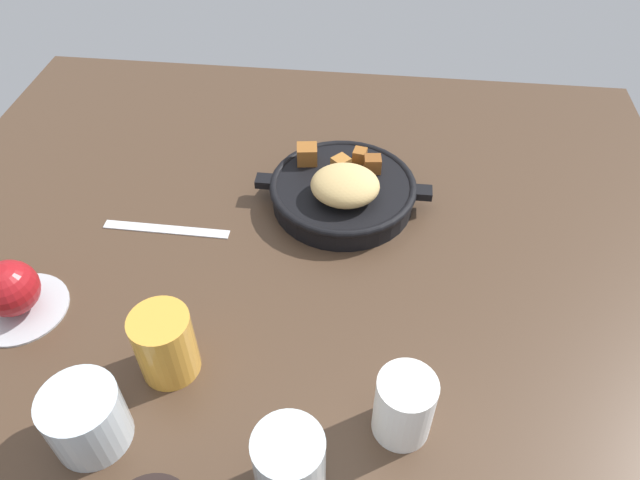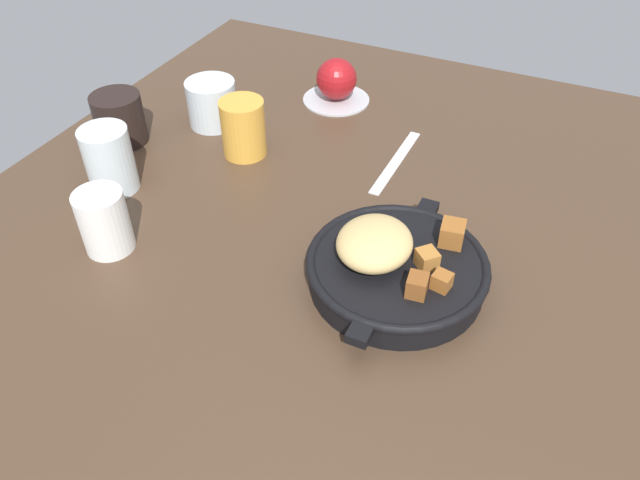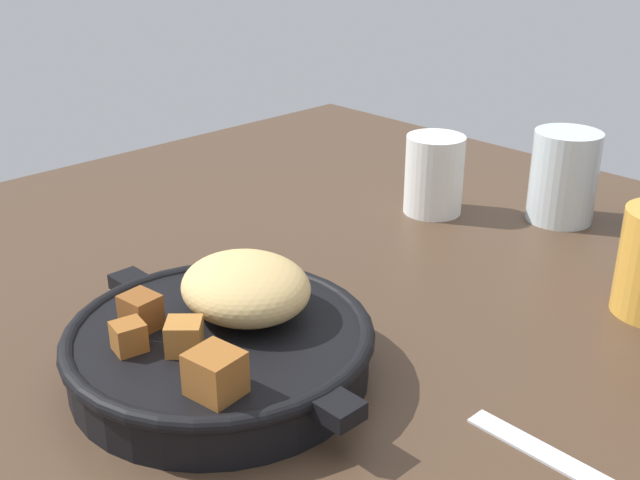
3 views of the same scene
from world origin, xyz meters
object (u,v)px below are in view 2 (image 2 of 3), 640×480
at_px(red_apple, 337,79).
at_px(white_creamer_pitcher, 104,222).
at_px(juice_glass_amber, 243,128).
at_px(coffee_mug_dark, 119,119).
at_px(cast_iron_skillet, 395,266).
at_px(water_glass_short, 212,103).
at_px(water_glass_tall, 109,160).
at_px(butter_knife, 396,161).

bearing_deg(red_apple, white_creamer_pitcher, 167.59).
height_order(juice_glass_amber, coffee_mug_dark, juice_glass_amber).
bearing_deg(cast_iron_skillet, water_glass_short, 60.23).
bearing_deg(water_glass_tall, coffee_mug_dark, 33.44).
height_order(white_creamer_pitcher, juice_glass_amber, juice_glass_amber).
height_order(red_apple, butter_knife, red_apple).
bearing_deg(coffee_mug_dark, red_apple, -43.79).
distance_m(butter_knife, coffee_mug_dark, 0.43).
relative_size(red_apple, water_glass_short, 0.87).
height_order(butter_knife, juice_glass_amber, juice_glass_amber).
bearing_deg(water_glass_tall, red_apple, -26.27).
distance_m(red_apple, juice_glass_amber, 0.22).
xyz_separation_m(butter_knife, coffee_mug_dark, (-0.13, 0.41, 0.04)).
height_order(juice_glass_amber, water_glass_tall, water_glass_tall).
height_order(butter_knife, coffee_mug_dark, coffee_mug_dark).
distance_m(butter_knife, water_glass_short, 0.32).
bearing_deg(juice_glass_amber, butter_knife, -71.47).
bearing_deg(red_apple, butter_knife, -130.70).
distance_m(red_apple, white_creamer_pitcher, 0.49).
xyz_separation_m(cast_iron_skillet, white_creamer_pitcher, (-0.09, 0.35, 0.01)).
bearing_deg(butter_knife, coffee_mug_dark, 107.44).
xyz_separation_m(water_glass_tall, coffee_mug_dark, (0.11, 0.07, -0.01)).
bearing_deg(water_glass_short, juice_glass_amber, -121.10).
bearing_deg(butter_knife, cast_iron_skillet, -160.47).
bearing_deg(water_glass_short, butter_knife, -86.62).
bearing_deg(red_apple, coffee_mug_dark, 136.21).
height_order(water_glass_tall, coffee_mug_dark, water_glass_tall).
xyz_separation_m(water_glass_short, coffee_mug_dark, (-0.11, 0.10, 0.00)).
height_order(cast_iron_skillet, red_apple, cast_iron_skillet).
height_order(cast_iron_skillet, coffee_mug_dark, same).
bearing_deg(coffee_mug_dark, cast_iron_skillet, -103.57).
xyz_separation_m(juice_glass_amber, coffee_mug_dark, (-0.05, 0.19, -0.00)).
distance_m(cast_iron_skillet, butter_knife, 0.26).
distance_m(white_creamer_pitcher, juice_glass_amber, 0.27).
distance_m(water_glass_short, water_glass_tall, 0.22).
relative_size(cast_iron_skillet, water_glass_short, 3.22).
bearing_deg(juice_glass_amber, white_creamer_pitcher, 170.33).
height_order(juice_glass_amber, water_glass_short, juice_glass_amber).
bearing_deg(white_creamer_pitcher, water_glass_tall, 36.37).
relative_size(cast_iron_skillet, water_glass_tall, 2.74).
relative_size(butter_knife, water_glass_tall, 1.93).
distance_m(red_apple, coffee_mug_dark, 0.37).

